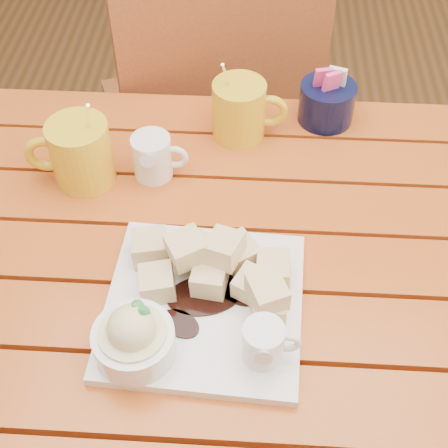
# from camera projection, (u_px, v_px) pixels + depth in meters

# --- Properties ---
(table) EXTENTS (1.20, 0.79, 0.75)m
(table) POSITION_uv_depth(u_px,v_px,m) (230.00, 299.00, 1.02)
(table) COLOR #962F13
(table) RESTS_ON ground
(dessert_plate) EXTENTS (0.28, 0.28, 0.11)m
(dessert_plate) POSITION_uv_depth(u_px,v_px,m) (193.00, 305.00, 0.84)
(dessert_plate) COLOR white
(dessert_plate) RESTS_ON table
(coffee_mug_left) EXTENTS (0.14, 0.10, 0.17)m
(coffee_mug_left) POSITION_uv_depth(u_px,v_px,m) (79.00, 152.00, 1.01)
(coffee_mug_left) COLOR gold
(coffee_mug_left) RESTS_ON table
(coffee_mug_right) EXTENTS (0.13, 0.09, 0.16)m
(coffee_mug_right) POSITION_uv_depth(u_px,v_px,m) (241.00, 109.00, 1.09)
(coffee_mug_right) COLOR gold
(coffee_mug_right) RESTS_ON table
(cream_pitcher) EXTENTS (0.09, 0.08, 0.08)m
(cream_pitcher) POSITION_uv_depth(u_px,v_px,m) (153.00, 156.00, 1.03)
(cream_pitcher) COLOR white
(cream_pitcher) RESTS_ON table
(sugar_caddy) EXTENTS (0.10, 0.10, 0.11)m
(sugar_caddy) POSITION_uv_depth(u_px,v_px,m) (327.00, 102.00, 1.13)
(sugar_caddy) COLOR black
(sugar_caddy) RESTS_ON table
(chair_far) EXTENTS (0.58, 0.58, 0.94)m
(chair_far) POSITION_uv_depth(u_px,v_px,m) (211.00, 118.00, 1.51)
(chair_far) COLOR brown
(chair_far) RESTS_ON ground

